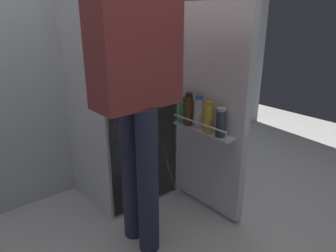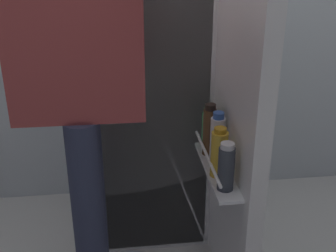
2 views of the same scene
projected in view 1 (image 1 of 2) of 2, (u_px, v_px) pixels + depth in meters
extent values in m
plane|color=silver|center=(170.00, 221.00, 2.12)|extent=(5.80, 5.80, 0.00)
cube|color=silver|center=(92.00, 11.00, 2.29)|extent=(4.40, 0.10, 2.67)
cube|color=white|center=(120.00, 89.00, 2.22)|extent=(0.60, 0.57, 1.63)
cube|color=white|center=(144.00, 96.00, 2.02)|extent=(0.56, 0.01, 1.59)
cube|color=white|center=(140.00, 87.00, 2.04)|extent=(0.52, 0.09, 0.01)
cube|color=white|center=(212.00, 96.00, 2.01)|extent=(0.06, 0.57, 1.58)
cube|color=white|center=(203.00, 131.00, 2.04)|extent=(0.09, 0.47, 0.01)
cylinder|color=silver|center=(199.00, 123.00, 2.00)|extent=(0.01, 0.45, 0.01)
cylinder|color=white|center=(199.00, 114.00, 2.05)|extent=(0.06, 0.06, 0.19)
cylinder|color=#335BB2|center=(199.00, 97.00, 2.01)|extent=(0.04, 0.04, 0.03)
cylinder|color=#333842|center=(221.00, 124.00, 1.90)|extent=(0.06, 0.06, 0.16)
cylinder|color=silver|center=(222.00, 109.00, 1.87)|extent=(0.05, 0.05, 0.02)
cylinder|color=brown|center=(189.00, 111.00, 2.09)|extent=(0.05, 0.05, 0.20)
cylinder|color=black|center=(189.00, 95.00, 2.05)|extent=(0.05, 0.05, 0.02)
cylinder|color=gold|center=(208.00, 119.00, 1.97)|extent=(0.06, 0.06, 0.18)
cylinder|color=#BC8419|center=(209.00, 104.00, 1.93)|extent=(0.05, 0.05, 0.02)
cylinder|color=green|center=(183.00, 111.00, 2.16)|extent=(0.06, 0.06, 0.15)
cylinder|color=#195B28|center=(183.00, 99.00, 2.13)|extent=(0.05, 0.05, 0.02)
cylinder|color=red|center=(145.00, 77.00, 2.05)|extent=(0.09, 0.09, 0.10)
cylinder|color=#2D334C|center=(132.00, 173.00, 1.85)|extent=(0.12, 0.12, 0.87)
cylinder|color=#2D334C|center=(148.00, 184.00, 1.74)|extent=(0.12, 0.12, 0.87)
cube|color=#9E3D3D|center=(135.00, 45.00, 1.54)|extent=(0.45, 0.23, 0.61)
cylinder|color=#9E3D3D|center=(112.00, 46.00, 1.71)|extent=(0.08, 0.08, 0.58)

